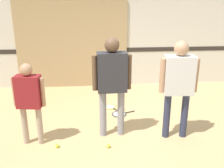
# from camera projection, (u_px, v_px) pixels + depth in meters

# --- Properties ---
(ground_plane) EXTENTS (16.00, 16.00, 0.00)m
(ground_plane) POSITION_uv_depth(u_px,v_px,m) (122.00, 133.00, 4.62)
(ground_plane) COLOR tan
(wall_back) EXTENTS (16.00, 0.07, 3.20)m
(wall_back) POSITION_uv_depth(u_px,v_px,m) (109.00, 29.00, 6.84)
(wall_back) COLOR silver
(wall_back) RESTS_ON ground_plane
(wall_panel) EXTENTS (3.01, 0.05, 2.37)m
(wall_panel) POSITION_uv_depth(u_px,v_px,m) (72.00, 45.00, 6.83)
(wall_panel) COLOR tan
(wall_panel) RESTS_ON ground_plane
(person_instructor) EXTENTS (0.67, 0.29, 1.77)m
(person_instructor) POSITION_uv_depth(u_px,v_px,m) (112.00, 77.00, 4.25)
(person_instructor) COLOR gray
(person_instructor) RESTS_ON ground_plane
(person_student_left) EXTENTS (0.53, 0.27, 1.41)m
(person_student_left) POSITION_uv_depth(u_px,v_px,m) (29.00, 96.00, 4.04)
(person_student_left) COLOR tan
(person_student_left) RESTS_ON ground_plane
(person_student_right) EXTENTS (0.65, 0.29, 1.72)m
(person_student_right) POSITION_uv_depth(u_px,v_px,m) (179.00, 80.00, 4.20)
(person_student_right) COLOR #2D334C
(person_student_right) RESTS_ON ground_plane
(racket_spare_on_floor) EXTENTS (0.56, 0.40, 0.03)m
(racket_spare_on_floor) POSITION_uv_depth(u_px,v_px,m) (120.00, 114.00, 5.39)
(racket_spare_on_floor) COLOR #28282D
(racket_spare_on_floor) RESTS_ON ground_plane
(racket_second_spare) EXTENTS (0.41, 0.48, 0.03)m
(racket_second_spare) POSITION_uv_depth(u_px,v_px,m) (110.00, 107.00, 5.75)
(racket_second_spare) COLOR #C6D838
(racket_second_spare) RESTS_ON ground_plane
(tennis_ball_near_instructor) EXTENTS (0.07, 0.07, 0.07)m
(tennis_ball_near_instructor) POSITION_uv_depth(u_px,v_px,m) (109.00, 146.00, 4.16)
(tennis_ball_near_instructor) COLOR #CCE038
(tennis_ball_near_instructor) RESTS_ON ground_plane
(tennis_ball_by_spare_racket) EXTENTS (0.07, 0.07, 0.07)m
(tennis_ball_by_spare_racket) POSITION_uv_depth(u_px,v_px,m) (123.00, 108.00, 5.61)
(tennis_ball_by_spare_racket) COLOR #CCE038
(tennis_ball_by_spare_racket) RESTS_ON ground_plane
(tennis_ball_stray_left) EXTENTS (0.07, 0.07, 0.07)m
(tennis_ball_stray_left) POSITION_uv_depth(u_px,v_px,m) (57.00, 146.00, 4.16)
(tennis_ball_stray_left) COLOR #CCE038
(tennis_ball_stray_left) RESTS_ON ground_plane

